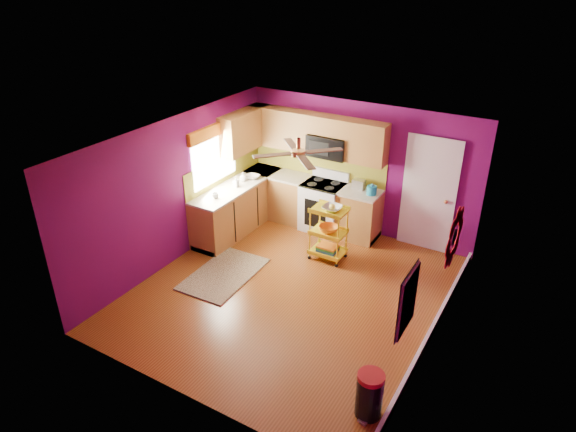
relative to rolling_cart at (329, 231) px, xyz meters
The scene contains 18 objects.
ground 1.34m from the rolling_cart, 92.10° to the right, with size 5.00×5.00×0.00m, color #662F0F.
room_envelope 1.63m from the rolling_cart, 90.83° to the right, with size 4.54×5.04×2.52m.
lower_cabinets 1.52m from the rolling_cart, 156.68° to the left, with size 2.81×2.31×0.94m.
electric_range 1.13m from the rolling_cart, 121.90° to the left, with size 0.76×0.66×1.13m.
upper_cabinetry 2.03m from the rolling_cart, 143.42° to the left, with size 2.80×2.30×1.26m.
left_window 2.56m from the rolling_cart, behind, with size 0.08×1.35×1.08m.
panel_door 1.87m from the rolling_cart, 43.75° to the left, with size 0.95×0.11×2.15m.
right_wall_art 2.83m from the rolling_cart, 35.47° to the right, with size 0.04×2.74×1.04m.
ceiling_fan 2.02m from the rolling_cart, 92.51° to the right, with size 1.01×1.01×0.26m.
shag_rug 1.93m from the rolling_cart, 133.08° to the right, with size 0.92×1.51×0.02m, color black.
rolling_cart is the anchor object (origin of this frame).
trash_can 3.46m from the rolling_cart, 55.66° to the right, with size 0.36×0.37×0.60m.
teal_kettle 1.14m from the rolling_cart, 69.85° to the left, with size 0.18×0.18×0.21m.
toaster 1.18m from the rolling_cart, 87.07° to the left, with size 0.22×0.15×0.18m, color beige.
soap_bottle_a 2.00m from the rolling_cart, behind, with size 0.09×0.09×0.20m, color #EA3F72.
soap_bottle_b 2.06m from the rolling_cart, behind, with size 0.13×0.13×0.17m, color white.
counter_dish 2.01m from the rolling_cart, 165.41° to the left, with size 0.26×0.26×0.06m, color white.
counter_cup 2.10m from the rolling_cart, 163.56° to the right, with size 0.12×0.12×0.09m, color white.
Camera 1 is at (3.37, -5.80, 4.79)m, focal length 32.00 mm.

